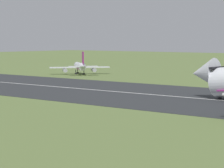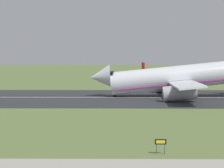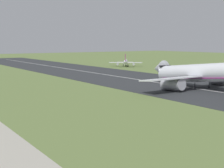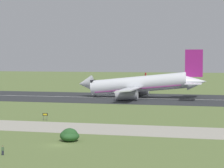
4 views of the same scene
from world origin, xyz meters
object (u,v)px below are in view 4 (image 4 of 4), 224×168
Objects in this scene: airplane_parked_centre at (149,84)px; runway_sign at (45,115)px; shrub_clump at (69,136)px; spectator_left at (3,150)px; airplane_landing at (139,85)px.

airplane_parked_centre is 122.19m from runway_sign.
shrub_clump is 2.10× the size of runway_sign.
runway_sign is (-15.44, 25.70, 0.28)m from shrub_clump.
runway_sign reaches higher than spectator_left.
spectator_left is at bearing -90.14° from airplane_parked_centre.
shrub_clump is at bearing -59.01° from runway_sign.
airplane_landing is at bearing -85.92° from airplane_parked_centre.
spectator_left is (-6.79, -14.18, -0.28)m from shrub_clump.
runway_sign is at bearing 120.99° from shrub_clump.
airplane_landing reaches higher than runway_sign.
runway_sign is (-9.03, -121.85, -1.30)m from airplane_parked_centre.
airplane_parked_centre is 161.73m from spectator_left.
airplane_landing is 108.89m from spectator_left.
runway_sign is at bearing -94.24° from airplane_parked_centre.
shrub_clump is at bearing 64.42° from spectator_left.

